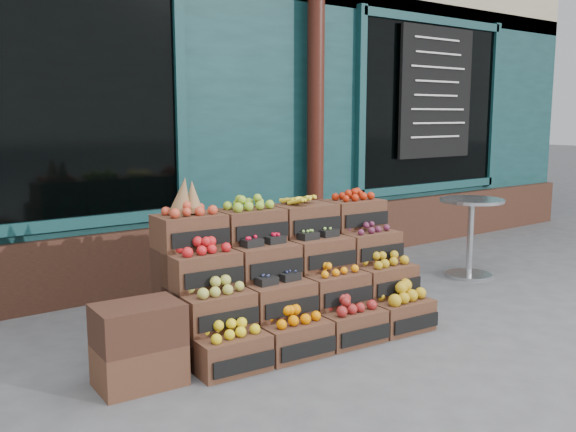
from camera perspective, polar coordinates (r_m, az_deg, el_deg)
ground at (r=4.83m, az=7.07°, el=-10.83°), size 60.00×60.00×0.00m
shop_facade at (r=8.97m, az=-16.79°, el=13.51°), size 12.00×6.24×4.80m
crate_display at (r=4.83m, az=0.30°, el=-6.13°), size 2.00×1.09×1.21m
spare_crates at (r=4.06m, az=-13.13°, el=-11.10°), size 0.53×0.39×0.51m
bistro_table at (r=6.72m, az=15.92°, el=-1.06°), size 0.64×0.64×0.80m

